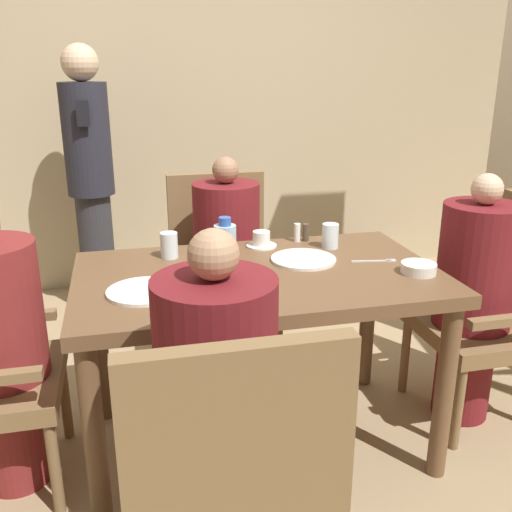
{
  "coord_description": "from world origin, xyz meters",
  "views": [
    {
      "loc": [
        -0.47,
        -1.95,
        1.49
      ],
      "look_at": [
        0.0,
        0.04,
        0.8
      ],
      "focal_mm": 40.0,
      "sensor_mm": 36.0,
      "label": 1
    }
  ],
  "objects_px": {
    "glass_tall_near": "(169,245)",
    "bowl_small": "(419,268)",
    "diner_in_far_chair": "(227,265)",
    "plate_main_left": "(303,259)",
    "chair_right_side": "(502,306)",
    "chair_far_side": "(222,265)",
    "plate_main_right": "(144,291)",
    "water_bottle": "(225,260)",
    "diner_in_left_chair": "(1,350)",
    "teacup_with_saucer": "(261,240)",
    "glass_tall_mid": "(330,236)",
    "diner_in_near_chair": "(218,424)",
    "standing_host": "(90,176)",
    "diner_in_right_chair": "(473,298)",
    "chair_near_corner": "(228,482)"
  },
  "relations": [
    {
      "from": "glass_tall_near",
      "to": "bowl_small",
      "type": "bearing_deg",
      "value": -24.15
    },
    {
      "from": "diner_in_far_chair",
      "to": "plate_main_left",
      "type": "xyz_separation_m",
      "value": [
        0.2,
        -0.57,
        0.2
      ]
    },
    {
      "from": "chair_right_side",
      "to": "glass_tall_near",
      "type": "bearing_deg",
      "value": 169.93
    },
    {
      "from": "chair_far_side",
      "to": "glass_tall_near",
      "type": "bearing_deg",
      "value": -119.02
    },
    {
      "from": "plate_main_right",
      "to": "water_bottle",
      "type": "xyz_separation_m",
      "value": [
        0.27,
        -0.09,
        0.12
      ]
    },
    {
      "from": "diner_in_left_chair",
      "to": "teacup_with_saucer",
      "type": "relative_size",
      "value": 8.11
    },
    {
      "from": "chair_right_side",
      "to": "plate_main_left",
      "type": "xyz_separation_m",
      "value": [
        -0.88,
        0.08,
        0.25
      ]
    },
    {
      "from": "glass_tall_near",
      "to": "glass_tall_mid",
      "type": "xyz_separation_m",
      "value": [
        0.67,
        -0.03,
        0.0
      ]
    },
    {
      "from": "glass_tall_near",
      "to": "plate_main_left",
      "type": "bearing_deg",
      "value": -17.64
    },
    {
      "from": "diner_in_near_chair",
      "to": "standing_host",
      "type": "height_order",
      "value": "standing_host"
    },
    {
      "from": "diner_in_near_chair",
      "to": "teacup_with_saucer",
      "type": "distance_m",
      "value": 1.04
    },
    {
      "from": "diner_in_left_chair",
      "to": "bowl_small",
      "type": "height_order",
      "value": "diner_in_left_chair"
    },
    {
      "from": "diner_in_near_chair",
      "to": "chair_far_side",
      "type": "bearing_deg",
      "value": 79.45
    },
    {
      "from": "water_bottle",
      "to": "glass_tall_mid",
      "type": "distance_m",
      "value": 0.68
    },
    {
      "from": "water_bottle",
      "to": "glass_tall_mid",
      "type": "xyz_separation_m",
      "value": [
        0.53,
        0.42,
        -0.07
      ]
    },
    {
      "from": "diner_in_right_chair",
      "to": "bowl_small",
      "type": "xyz_separation_m",
      "value": [
        -0.36,
        -0.15,
        0.22
      ]
    },
    {
      "from": "diner_in_near_chair",
      "to": "teacup_with_saucer",
      "type": "xyz_separation_m",
      "value": [
        0.36,
        0.96,
        0.21
      ]
    },
    {
      "from": "chair_far_side",
      "to": "chair_right_side",
      "type": "height_order",
      "value": "same"
    },
    {
      "from": "chair_near_corner",
      "to": "teacup_with_saucer",
      "type": "xyz_separation_m",
      "value": [
        0.36,
        1.1,
        0.27
      ]
    },
    {
      "from": "plate_main_right",
      "to": "water_bottle",
      "type": "height_order",
      "value": "water_bottle"
    },
    {
      "from": "chair_near_corner",
      "to": "standing_host",
      "type": "height_order",
      "value": "standing_host"
    },
    {
      "from": "diner_in_right_chair",
      "to": "chair_near_corner",
      "type": "xyz_separation_m",
      "value": [
        -1.2,
        -0.8,
        -0.05
      ]
    },
    {
      "from": "diner_in_far_chair",
      "to": "chair_right_side",
      "type": "bearing_deg",
      "value": -31.21
    },
    {
      "from": "chair_far_side",
      "to": "standing_host",
      "type": "bearing_deg",
      "value": 131.33
    },
    {
      "from": "chair_right_side",
      "to": "water_bottle",
      "type": "xyz_separation_m",
      "value": [
        -1.24,
        -0.2,
        0.37
      ]
    },
    {
      "from": "plate_main_right",
      "to": "glass_tall_mid",
      "type": "bearing_deg",
      "value": 22.68
    },
    {
      "from": "plate_main_right",
      "to": "diner_in_near_chair",
      "type": "bearing_deg",
      "value": -74.1
    },
    {
      "from": "diner_in_right_chair",
      "to": "teacup_with_saucer",
      "type": "height_order",
      "value": "diner_in_right_chair"
    },
    {
      "from": "chair_right_side",
      "to": "diner_in_right_chair",
      "type": "xyz_separation_m",
      "value": [
        -0.15,
        0.0,
        0.05
      ]
    },
    {
      "from": "chair_near_corner",
      "to": "standing_host",
      "type": "distance_m",
      "value": 2.4
    },
    {
      "from": "plate_main_left",
      "to": "plate_main_right",
      "type": "bearing_deg",
      "value": -162.89
    },
    {
      "from": "diner_in_left_chair",
      "to": "diner_in_near_chair",
      "type": "height_order",
      "value": "diner_in_near_chair"
    },
    {
      "from": "glass_tall_mid",
      "to": "diner_in_right_chair",
      "type": "bearing_deg",
      "value": -21.29
    },
    {
      "from": "chair_right_side",
      "to": "teacup_with_saucer",
      "type": "xyz_separation_m",
      "value": [
        -0.99,
        0.3,
        0.27
      ]
    },
    {
      "from": "glass_tall_mid",
      "to": "chair_near_corner",
      "type": "bearing_deg",
      "value": -121.89
    },
    {
      "from": "plate_main_right",
      "to": "glass_tall_near",
      "type": "xyz_separation_m",
      "value": [
        0.12,
        0.36,
        0.05
      ]
    },
    {
      "from": "chair_near_corner",
      "to": "diner_in_near_chair",
      "type": "distance_m",
      "value": 0.16
    },
    {
      "from": "glass_tall_mid",
      "to": "diner_in_near_chair",
      "type": "bearing_deg",
      "value": -126.03
    },
    {
      "from": "diner_in_far_chair",
      "to": "standing_host",
      "type": "height_order",
      "value": "standing_host"
    },
    {
      "from": "bowl_small",
      "to": "glass_tall_mid",
      "type": "relative_size",
      "value": 1.26
    },
    {
      "from": "diner_in_near_chair",
      "to": "plate_main_left",
      "type": "bearing_deg",
      "value": 57.25
    },
    {
      "from": "chair_far_side",
      "to": "teacup_with_saucer",
      "type": "distance_m",
      "value": 0.58
    },
    {
      "from": "chair_near_corner",
      "to": "water_bottle",
      "type": "bearing_deg",
      "value": 79.57
    },
    {
      "from": "teacup_with_saucer",
      "to": "diner_in_near_chair",
      "type": "bearing_deg",
      "value": -110.49
    },
    {
      "from": "teacup_with_saucer",
      "to": "glass_tall_near",
      "type": "height_order",
      "value": "glass_tall_near"
    },
    {
      "from": "teacup_with_saucer",
      "to": "chair_far_side",
      "type": "bearing_deg",
      "value": 99.82
    },
    {
      "from": "chair_right_side",
      "to": "glass_tall_mid",
      "type": "distance_m",
      "value": 0.8
    },
    {
      "from": "diner_in_near_chair",
      "to": "diner_in_left_chair",
      "type": "bearing_deg",
      "value": 135.27
    },
    {
      "from": "diner_in_right_chair",
      "to": "standing_host",
      "type": "height_order",
      "value": "standing_host"
    },
    {
      "from": "diner_in_right_chair",
      "to": "diner_in_left_chair",
      "type": "bearing_deg",
      "value": -180.0
    }
  ]
}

